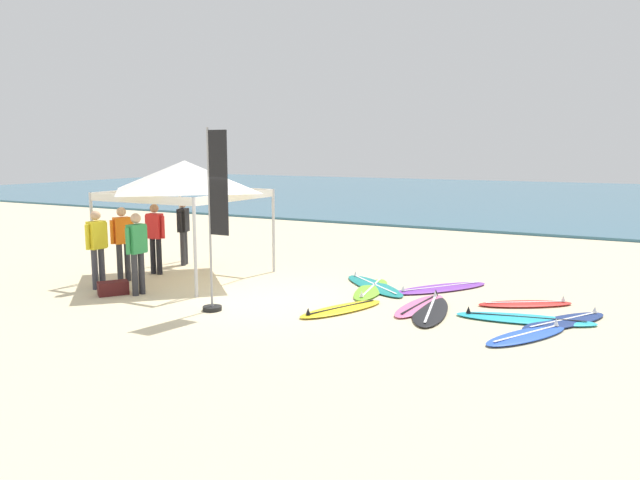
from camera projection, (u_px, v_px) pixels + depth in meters
ground_plane at (265, 299)px, 12.27m from camera, size 80.00×80.00×0.00m
sea at (526, 196)px, 38.44m from camera, size 80.00×36.00×0.10m
canopy_tent at (185, 176)px, 14.06m from camera, size 3.07×3.07×2.75m
surfboard_lime at (371, 289)px, 12.97m from camera, size 0.94×2.16×0.19m
surfboard_red at (526, 304)px, 11.76m from camera, size 1.84×1.42×0.19m
surfboard_navy at (565, 321)px, 10.56m from camera, size 1.53×2.07×0.19m
surfboard_black at (430, 310)px, 11.30m from camera, size 1.11×2.39×0.19m
surfboard_purple at (441, 288)px, 13.09m from camera, size 1.91×2.27×0.19m
surfboard_yellow at (341, 309)px, 11.37m from camera, size 1.23×2.01×0.19m
surfboard_blue at (527, 335)px, 9.76m from camera, size 1.32×1.89×0.19m
surfboard_cyan at (524, 319)px, 10.71m from camera, size 2.46×1.10×0.19m
surfboard_pink at (420, 305)px, 11.63m from camera, size 0.67×2.03×0.19m
surfboard_teal at (374, 285)px, 13.33m from camera, size 2.20×1.98×0.19m
person_yellow at (97, 244)px, 13.05m from camera, size 0.25×0.55×1.71m
person_black at (183, 227)px, 15.77m from camera, size 0.34×0.52×1.71m
person_green at (137, 248)px, 12.49m from camera, size 0.24×0.55×1.71m
person_orange at (123, 239)px, 13.78m from camera, size 0.34×0.51×1.71m
person_red at (155, 234)px, 14.58m from camera, size 0.55×0.26×1.71m
banner_flag at (215, 228)px, 11.12m from camera, size 0.60×0.36×3.40m
gear_bag_near_tent at (113, 288)px, 12.62m from camera, size 0.60×0.68×0.28m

